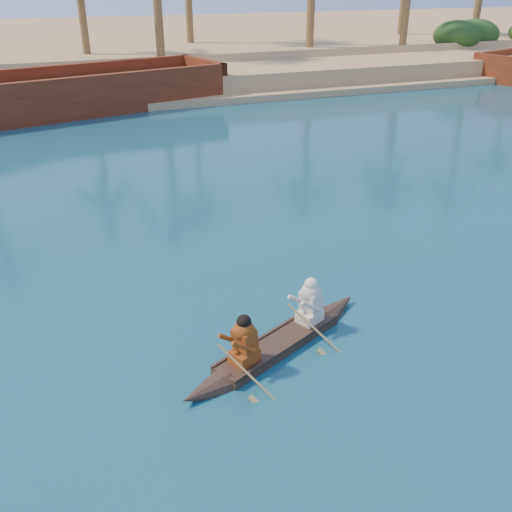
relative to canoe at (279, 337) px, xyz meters
name	(u,v)px	position (x,y,z in m)	size (l,w,h in m)	color
ground	(417,361)	(2.15, -1.26, -0.24)	(160.00, 160.00, 0.00)	navy
sandy_embankment	(93,47)	(2.15, 45.63, 0.29)	(150.00, 51.00, 1.50)	tan
shrub_cluster	(121,61)	(2.15, 30.24, 0.96)	(100.00, 6.00, 2.40)	#1D3B15
canoe	(279,337)	(0.00, 0.00, 0.00)	(4.40, 2.48, 1.26)	#3D2A21
barge_mid	(88,93)	(-0.81, 22.47, 0.56)	(14.37, 7.57, 2.28)	maroon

